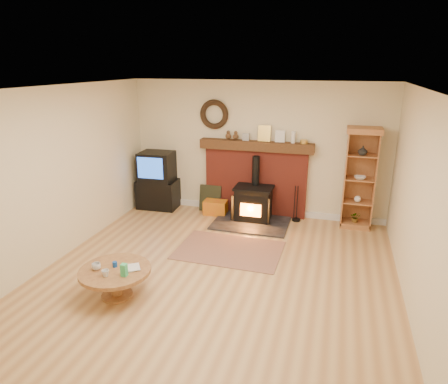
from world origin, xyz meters
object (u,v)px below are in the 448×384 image
(wood_stove, at_px, (253,205))
(coffee_table, at_px, (115,274))
(tv_unit, at_px, (158,181))
(curio_cabinet, at_px, (360,178))

(wood_stove, relative_size, coffee_table, 1.53)
(tv_unit, xyz_separation_m, coffee_table, (0.93, -3.26, -0.25))
(wood_stove, xyz_separation_m, tv_unit, (-2.07, 0.20, 0.24))
(tv_unit, distance_m, coffee_table, 3.40)
(wood_stove, distance_m, coffee_table, 3.26)
(wood_stove, bearing_deg, curio_cabinet, 8.58)
(wood_stove, height_order, curio_cabinet, curio_cabinet)
(wood_stove, bearing_deg, coffee_table, -110.41)
(tv_unit, bearing_deg, coffee_table, -74.11)
(coffee_table, bearing_deg, tv_unit, 105.89)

